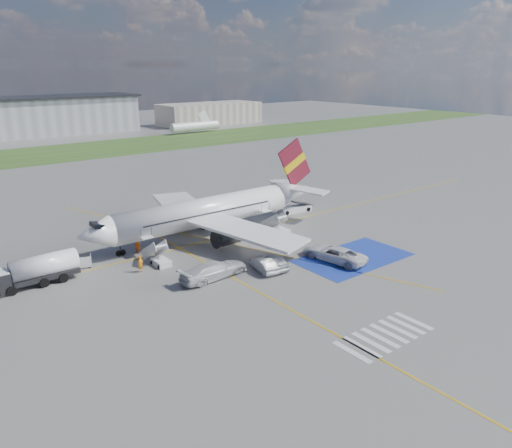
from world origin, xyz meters
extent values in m
plane|color=#60605E|center=(0.00, 0.00, 0.00)|extent=(400.00, 400.00, 0.00)
cube|color=#2D4C1E|center=(0.00, 95.00, 0.01)|extent=(400.00, 30.00, 0.01)
cube|color=gold|center=(0.00, 12.00, 0.01)|extent=(120.00, 0.20, 0.01)
cube|color=gold|center=(-5.00, -10.00, 0.01)|extent=(0.20, 60.00, 0.01)
cube|color=gold|center=(0.00, 12.00, 0.01)|extent=(20.71, 56.45, 0.01)
cube|color=#1A329C|center=(10.00, -4.00, 0.01)|extent=(14.00, 8.00, 0.01)
cube|color=silver|center=(-6.00, -18.00, 0.01)|extent=(0.60, 4.00, 0.01)
cube|color=silver|center=(-4.80, -18.00, 0.01)|extent=(0.60, 4.00, 0.01)
cube|color=silver|center=(-3.60, -18.00, 0.01)|extent=(0.60, 4.00, 0.01)
cube|color=silver|center=(-2.40, -18.00, 0.01)|extent=(0.60, 4.00, 0.01)
cube|color=silver|center=(-1.20, -18.00, 0.01)|extent=(0.60, 4.00, 0.01)
cube|color=silver|center=(0.00, -18.00, 0.01)|extent=(0.60, 4.00, 0.01)
cube|color=silver|center=(1.20, -18.00, 0.01)|extent=(0.60, 4.00, 0.01)
cube|color=silver|center=(2.40, -18.00, 0.01)|extent=(0.60, 4.00, 0.01)
cube|color=gray|center=(20.00, 135.00, 6.00)|extent=(48.00, 18.00, 12.00)
cube|color=gray|center=(75.00, 128.00, 4.00)|extent=(40.00, 16.00, 8.00)
cylinder|color=white|center=(0.00, 14.00, 3.40)|extent=(26.00, 3.90, 3.90)
cone|color=white|center=(-15.00, 14.00, 3.40)|extent=(4.00, 3.90, 3.90)
cube|color=black|center=(-14.40, 14.00, 4.45)|extent=(1.67, 1.90, 0.82)
cone|color=white|center=(16.20, 14.00, 3.80)|extent=(6.50, 3.90, 3.90)
cube|color=white|center=(1.00, 5.50, 2.80)|extent=(9.86, 15.95, 1.40)
cube|color=white|center=(1.00, 22.50, 2.80)|extent=(9.86, 15.95, 1.40)
cylinder|color=#38383A|center=(0.00, 8.40, 1.40)|extent=(3.40, 2.10, 2.10)
cylinder|color=#38383A|center=(0.00, 19.60, 1.40)|extent=(3.40, 2.10, 2.10)
cube|color=maroon|center=(16.50, 14.00, 8.20)|extent=(6.62, 0.30, 7.45)
cube|color=#DCB70C|center=(16.50, 14.00, 8.20)|extent=(4.36, 0.40, 3.08)
cube|color=white|center=(16.80, 10.80, 4.50)|extent=(4.73, 5.95, 0.49)
cube|color=white|center=(16.80, 17.20, 4.50)|extent=(4.73, 5.95, 0.49)
cube|color=black|center=(0.00, 12.04, 3.75)|extent=(19.50, 0.04, 0.18)
cube|color=black|center=(0.00, 15.96, 3.75)|extent=(19.50, 0.04, 0.18)
cube|color=white|center=(-9.50, 9.85, 1.45)|extent=(1.40, 3.73, 2.32)
cube|color=white|center=(-9.50, 11.75, 2.50)|extent=(1.40, 1.00, 0.12)
cylinder|color=black|center=(-10.20, 11.75, 3.05)|extent=(0.06, 0.06, 1.10)
cylinder|color=black|center=(-8.80, 11.75, 3.05)|extent=(0.06, 0.06, 1.10)
cube|color=white|center=(-9.50, 8.25, 0.35)|extent=(1.60, 2.40, 0.70)
cube|color=white|center=(9.00, 9.85, 1.45)|extent=(1.40, 3.73, 2.32)
cube|color=white|center=(9.00, 11.75, 2.50)|extent=(1.40, 1.00, 0.12)
cylinder|color=black|center=(8.30, 11.75, 3.05)|extent=(0.06, 0.06, 1.10)
cylinder|color=black|center=(9.70, 11.75, 3.05)|extent=(0.06, 0.06, 1.10)
cube|color=white|center=(9.00, 8.25, 0.35)|extent=(1.60, 2.40, 0.70)
cylinder|color=white|center=(-21.56, 11.58, 2.01)|extent=(6.86, 2.41, 2.31)
cube|color=black|center=(-21.56, 11.58, 0.85)|extent=(6.86, 2.41, 0.50)
cube|color=white|center=(-16.92, 13.27, 0.78)|extent=(2.08, 1.58, 1.29)
cube|color=black|center=(-16.92, 13.27, 1.47)|extent=(1.96, 1.47, 0.11)
cube|color=white|center=(17.79, 15.12, 0.45)|extent=(5.65, 2.58, 0.91)
cube|color=black|center=(19.14, 14.92, 1.25)|extent=(3.71, 1.86, 1.01)
imported|color=silver|center=(0.17, -0.33, 0.84)|extent=(2.18, 4.99, 1.67)
imported|color=#A7AAAE|center=(-1.11, -0.40, 0.75)|extent=(2.47, 4.81, 1.51)
imported|color=silver|center=(7.52, -3.09, 1.17)|extent=(3.80, 6.58, 2.33)
imported|color=silver|center=(-6.64, 1.41, 1.22)|extent=(6.37, 2.93, 2.44)
imported|color=orange|center=(-12.25, 7.95, 0.95)|extent=(0.81, 0.68, 1.91)
imported|color=#FF610D|center=(-10.04, 13.35, 0.90)|extent=(1.01, 1.09, 1.81)
imported|color=orange|center=(4.75, 9.59, 0.81)|extent=(0.81, 1.02, 1.61)
camera|label=1|loc=(-34.13, -41.21, 22.42)|focal=35.00mm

